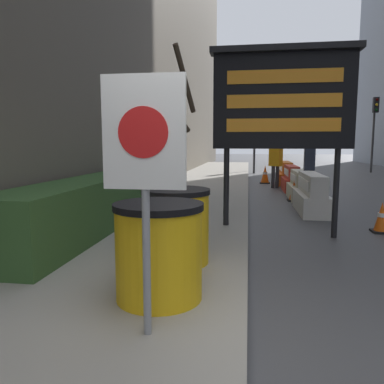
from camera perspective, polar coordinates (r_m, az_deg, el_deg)
The scene contains 19 objects.
ground_plane at distance 2.99m, azimuth 8.34°, elevation -25.52°, with size 120.00×120.00×0.00m, color #474749.
sidewalk_left at distance 3.35m, azimuth -22.81°, elevation -20.50°, with size 3.25×56.00×0.16m.
hedge_strip at distance 7.68m, azimuth -11.61°, elevation -0.44°, with size 0.90×7.38×0.87m.
bare_tree at distance 11.69m, azimuth -3.93°, elevation 8.96°, with size 2.11×1.84×4.30m.
barrel_drum_foreground at distance 3.56m, azimuth -5.06°, elevation -8.92°, with size 0.84×0.84×0.91m.
barrel_drum_middle at distance 4.61m, azimuth -2.48°, elevation -5.14°, with size 0.84×0.84×0.91m.
warning_sign at distance 2.73m, azimuth -7.27°, elevation 5.62°, with size 0.61×0.08×1.94m.
message_board at distance 6.71m, azimuth 13.65°, elevation 13.42°, with size 2.47×0.36×3.23m.
jersey_barrier_white at distance 9.31m, azimuth 17.74°, elevation -0.50°, with size 0.64×2.00×0.93m.
jersey_barrier_cream at distance 11.44m, azimuth 16.03°, elevation 0.78°, with size 0.58×1.67×0.85m.
jersey_barrier_red_striped at distance 13.49m, azimuth 14.90°, elevation 1.82°, with size 0.58×1.71×0.87m.
jersey_barrier_orange_near at distance 15.73m, azimuth 14.01°, elevation 2.65°, with size 0.63×2.01×0.91m.
traffic_cone_near at distance 11.04m, azimuth 15.39°, elevation 0.41°, with size 0.39×0.39×0.70m.
traffic_cone_mid at distance 15.79m, azimuth 11.07°, elevation 2.62°, with size 0.42×0.42×0.74m.
traffic_cone_far at distance 7.69m, azimuth 26.93°, elevation -3.53°, with size 0.32×0.32×0.57m.
traffic_light_near_curb at distance 21.02m, azimuth 9.55°, elevation 9.83°, with size 0.28×0.45×3.54m.
traffic_light_far_side at distance 23.73m, azimuth 26.07°, elevation 10.02°, with size 0.28×0.45×4.21m.
pedestrian_worker at distance 14.16m, azimuth 12.62°, elevation 4.60°, with size 0.51×0.47×1.68m.
pedestrian_passerby at distance 11.43m, azimuth 17.44°, elevation 4.23°, with size 0.32×0.49×1.81m.
Camera 1 is at (-0.02, -2.51, 1.62)m, focal length 35.00 mm.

